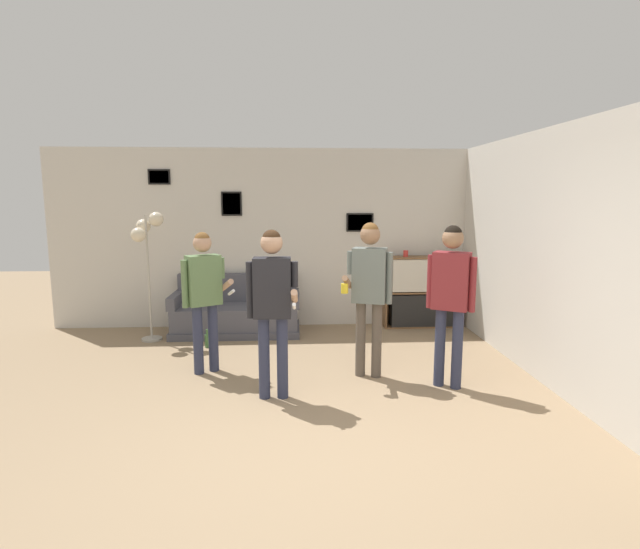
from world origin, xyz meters
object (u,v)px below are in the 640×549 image
object	(u,v)px
bookshelf	(422,292)
person_spectator_near_bookshelf	(451,289)
drinking_cup	(406,254)
person_player_foreground_center	(272,296)
couch	(237,314)
floor_lamp	(147,240)
person_watcher_holding_cup	(369,283)
bottle_on_floor	(207,340)
person_player_foreground_left	(204,288)

from	to	relation	value
bookshelf	person_spectator_near_bookshelf	bearing A→B (deg)	-98.35
drinking_cup	person_player_foreground_center	bearing A→B (deg)	-125.73
person_spectator_near_bookshelf	drinking_cup	world-z (taller)	person_spectator_near_bookshelf
couch	floor_lamp	distance (m)	1.64
drinking_cup	floor_lamp	bearing A→B (deg)	-171.89
person_watcher_holding_cup	bottle_on_floor	bearing A→B (deg)	148.77
bookshelf	floor_lamp	distance (m)	4.08
bookshelf	person_player_foreground_left	size ratio (longest dim) A/B	0.73
couch	person_player_foreground_left	size ratio (longest dim) A/B	1.15
floor_lamp	drinking_cup	size ratio (longest dim) A/B	18.71
floor_lamp	bottle_on_floor	xyz separation A→B (m)	(0.83, -0.39, -1.31)
floor_lamp	person_spectator_near_bookshelf	bearing A→B (deg)	-28.43
person_watcher_holding_cup	person_spectator_near_bookshelf	world-z (taller)	person_watcher_holding_cup
person_player_foreground_left	person_spectator_near_bookshelf	distance (m)	2.67
couch	person_player_foreground_left	distance (m)	1.82
floor_lamp	person_watcher_holding_cup	size ratio (longest dim) A/B	1.04
floor_lamp	couch	bearing A→B (deg)	15.78
bookshelf	drinking_cup	bearing A→B (deg)	179.81
floor_lamp	drinking_cup	xyz separation A→B (m)	(3.69, 0.53, -0.27)
floor_lamp	person_watcher_holding_cup	xyz separation A→B (m)	(2.80, -1.59, -0.35)
bottle_on_floor	drinking_cup	distance (m)	3.17
person_spectator_near_bookshelf	drinking_cup	xyz separation A→B (m)	(0.10, 2.47, 0.09)
bottle_on_floor	floor_lamp	bearing A→B (deg)	154.68
couch	floor_lamp	size ratio (longest dim) A/B	1.03
person_player_foreground_left	bottle_on_floor	world-z (taller)	person_player_foreground_left
person_player_foreground_center	person_spectator_near_bookshelf	bearing A→B (deg)	6.03
couch	person_watcher_holding_cup	bearing A→B (deg)	-49.15
bottle_on_floor	person_watcher_holding_cup	bearing A→B (deg)	-31.23
bookshelf	drinking_cup	size ratio (longest dim) A/B	12.19
person_player_foreground_center	floor_lamp	bearing A→B (deg)	129.69
person_watcher_holding_cup	floor_lamp	bearing A→B (deg)	150.46
couch	floor_lamp	bearing A→B (deg)	-164.22
floor_lamp	person_player_foreground_center	size ratio (longest dim) A/B	1.06
person_watcher_holding_cup	bottle_on_floor	size ratio (longest dim) A/B	6.96
person_spectator_near_bookshelf	bottle_on_floor	distance (m)	3.30
person_spectator_near_bookshelf	person_watcher_holding_cup	bearing A→B (deg)	155.70
person_spectator_near_bookshelf	drinking_cup	bearing A→B (deg)	87.73
person_player_foreground_center	person_watcher_holding_cup	xyz separation A→B (m)	(1.03, 0.55, 0.03)
person_player_foreground_center	person_watcher_holding_cup	size ratio (longest dim) A/B	0.98
person_player_foreground_center	person_player_foreground_left	bearing A→B (deg)	135.20
person_player_foreground_left	person_spectator_near_bookshelf	world-z (taller)	person_spectator_near_bookshelf
person_watcher_holding_cup	couch	bearing A→B (deg)	130.85
floor_lamp	person_player_foreground_left	size ratio (longest dim) A/B	1.11
couch	bookshelf	size ratio (longest dim) A/B	1.58
bookshelf	bottle_on_floor	bearing A→B (deg)	-163.57
person_spectator_near_bookshelf	bottle_on_floor	xyz separation A→B (m)	(-2.76, 1.55, -0.95)
couch	person_watcher_holding_cup	size ratio (longest dim) A/B	1.07
person_player_foreground_left	bottle_on_floor	size ratio (longest dim) A/B	6.51
person_watcher_holding_cup	bottle_on_floor	world-z (taller)	person_watcher_holding_cup
person_watcher_holding_cup	person_player_foreground_left	bearing A→B (deg)	172.61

